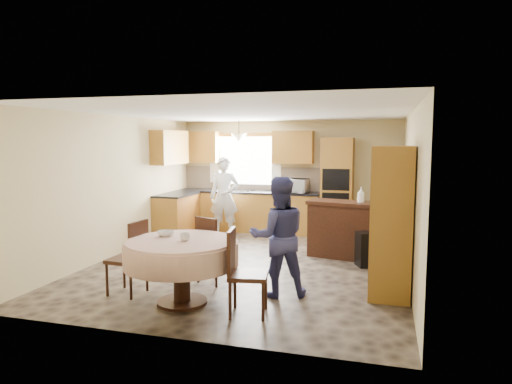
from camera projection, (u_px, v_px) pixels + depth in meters
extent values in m
cube|color=brown|center=(250.00, 264.00, 7.64)|extent=(5.00, 6.00, 0.01)
cube|color=white|center=(250.00, 113.00, 7.36)|extent=(5.00, 6.00, 0.01)
cube|color=tan|center=(288.00, 176.00, 10.37)|extent=(5.00, 0.02, 2.50)
cube|color=tan|center=(167.00, 220.00, 4.63)|extent=(5.00, 0.02, 2.50)
cube|color=tan|center=(117.00, 186.00, 8.18)|extent=(0.02, 6.00, 2.50)
cube|color=tan|center=(410.00, 195.00, 6.83)|extent=(0.02, 6.00, 2.50)
cube|color=white|center=(245.00, 160.00, 10.58)|extent=(1.40, 0.03, 1.10)
cube|color=white|center=(214.00, 158.00, 10.73)|extent=(0.22, 0.02, 1.15)
cube|color=white|center=(276.00, 159.00, 10.33)|extent=(0.22, 0.02, 1.15)
cube|color=#B58430|center=(248.00, 212.00, 10.41)|extent=(3.30, 0.60, 0.88)
cube|color=black|center=(248.00, 192.00, 10.35)|extent=(3.30, 0.64, 0.04)
cube|color=#B58430|center=(177.00, 215.00, 9.91)|extent=(0.60, 1.20, 0.88)
cube|color=black|center=(177.00, 194.00, 9.86)|extent=(0.64, 1.20, 0.04)
cube|color=beige|center=(252.00, 178.00, 10.60)|extent=(3.30, 0.02, 0.55)
cube|color=#BF862F|center=(201.00, 147.00, 10.69)|extent=(0.85, 0.33, 0.72)
cube|color=#BF862F|center=(293.00, 147.00, 10.10)|extent=(0.90, 0.33, 0.72)
cube|color=#BF862F|center=(170.00, 147.00, 9.78)|extent=(0.33, 1.20, 0.72)
cube|color=#B58430|center=(337.00, 187.00, 9.79)|extent=(0.66, 0.62, 2.12)
cube|color=black|center=(336.00, 180.00, 9.46)|extent=(0.56, 0.01, 0.45)
cube|color=black|center=(335.00, 203.00, 9.52)|extent=(0.56, 0.01, 0.45)
cone|color=beige|center=(239.00, 138.00, 10.07)|extent=(0.36, 0.36, 0.18)
cube|color=#3C1A10|center=(345.00, 231.00, 8.01)|extent=(1.39, 0.81, 0.94)
cube|color=black|center=(370.00, 249.00, 7.48)|extent=(0.50, 0.43, 0.57)
cube|color=#B58430|center=(391.00, 220.00, 6.11)|extent=(0.52, 1.04, 1.98)
cylinder|color=#3C1A10|center=(182.00, 274.00, 5.74)|extent=(0.21, 0.21, 0.75)
cylinder|color=#3C1A10|center=(182.00, 302.00, 5.78)|extent=(0.63, 0.63, 0.04)
cylinder|color=beige|center=(181.00, 242.00, 5.70)|extent=(1.37, 1.37, 0.05)
cylinder|color=beige|center=(181.00, 254.00, 5.71)|extent=(1.43, 1.43, 0.30)
cube|color=#3C1A10|center=(127.00, 260.00, 6.11)|extent=(0.46, 0.46, 0.05)
cube|color=#3C1A10|center=(139.00, 240.00, 6.01)|extent=(0.07, 0.41, 0.52)
cylinder|color=#3C1A10|center=(107.00, 280.00, 6.01)|extent=(0.04, 0.04, 0.44)
cylinder|color=#3C1A10|center=(132.00, 283.00, 5.91)|extent=(0.04, 0.04, 0.44)
cylinder|color=#3C1A10|center=(123.00, 272.00, 6.36)|extent=(0.04, 0.04, 0.44)
cylinder|color=#3C1A10|center=(147.00, 275.00, 6.26)|extent=(0.04, 0.04, 0.44)
cube|color=#3C1A10|center=(216.00, 251.00, 6.62)|extent=(0.55, 0.55, 0.05)
cube|color=#3C1A10|center=(206.00, 235.00, 6.45)|extent=(0.39, 0.19, 0.50)
cylinder|color=#3C1A10|center=(199.00, 270.00, 6.53)|extent=(0.04, 0.04, 0.43)
cylinder|color=#3C1A10|center=(223.00, 272.00, 6.43)|extent=(0.04, 0.04, 0.43)
cylinder|color=#3C1A10|center=(209.00, 263.00, 6.87)|extent=(0.04, 0.04, 0.43)
cylinder|color=#3C1A10|center=(232.00, 265.00, 6.77)|extent=(0.04, 0.04, 0.43)
cube|color=#3C1A10|center=(248.00, 275.00, 5.37)|extent=(0.51, 0.51, 0.05)
cube|color=#3C1A10|center=(231.00, 251.00, 5.36)|extent=(0.11, 0.42, 0.53)
cylinder|color=#3C1A10|center=(228.00, 300.00, 5.26)|extent=(0.04, 0.04, 0.45)
cylinder|color=#3C1A10|center=(260.00, 303.00, 5.16)|extent=(0.04, 0.04, 0.45)
cylinder|color=#3C1A10|center=(238.00, 289.00, 5.63)|extent=(0.04, 0.04, 0.45)
cylinder|color=#3C1A10|center=(268.00, 292.00, 5.52)|extent=(0.04, 0.04, 0.45)
cube|color=gold|center=(405.00, 158.00, 8.12)|extent=(0.05, 0.52, 0.43)
cube|color=#A3B7BF|center=(404.00, 158.00, 8.13)|extent=(0.01, 0.43, 0.34)
imported|color=silver|center=(295.00, 186.00, 9.99)|extent=(0.61, 0.46, 0.31)
imported|color=silver|center=(224.00, 197.00, 9.77)|extent=(0.70, 0.53, 1.71)
imported|color=navy|center=(278.00, 237.00, 6.01)|extent=(0.94, 0.85, 1.59)
imported|color=#B2B2B2|center=(330.00, 203.00, 8.03)|extent=(0.25, 0.25, 0.06)
imported|color=silver|center=(361.00, 196.00, 7.88)|extent=(0.15, 0.15, 0.33)
imported|color=#B2B2B2|center=(185.00, 237.00, 5.65)|extent=(0.13, 0.13, 0.10)
imported|color=#B2B2B2|center=(166.00, 234.00, 5.94)|extent=(0.22, 0.22, 0.07)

